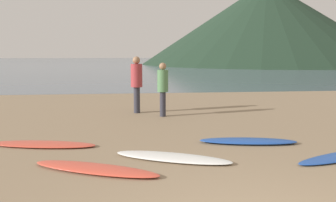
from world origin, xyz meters
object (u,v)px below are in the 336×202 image
Objects in this scene: surfboard_3 at (172,157)px; surfboard_4 at (248,141)px; surfboard_1 at (42,144)px; surfboard_2 at (95,169)px; person_1 at (137,80)px; person_0 at (163,85)px.

surfboard_3 is 1.97m from surfboard_4.
surfboard_2 reaches higher than surfboard_1.
person_1 is (2.04, 3.75, 1.02)m from surfboard_1.
surfboard_1 is at bearing -174.09° from surfboard_4.
surfboard_2 reaches higher than surfboard_3.
surfboard_1 is 1.04× the size of surfboard_3.
person_0 is 0.90× the size of person_1.
surfboard_2 is at bearing -145.83° from surfboard_4.
person_1 is at bearing 128.94° from surfboard_4.
person_1 is (-0.76, 0.71, 0.10)m from person_0.
surfboard_4 is (4.31, -0.27, 0.01)m from surfboard_1.
person_0 reaches higher than surfboard_4.
person_1 reaches higher than surfboard_1.
surfboard_2 is (1.24, -1.68, 0.01)m from surfboard_1.
person_0 is at bearing 123.94° from surfboard_4.
surfboard_2 is at bearing -136.91° from surfboard_3.
surfboard_3 is at bearing -13.73° from surfboard_1.
surfboard_1 is 2.09m from surfboard_2.
person_0 reaches higher than surfboard_1.
surfboard_4 is at bearing 49.08° from surfboard_2.
surfboard_2 is 5.06m from person_0.
person_0 is (1.56, 4.72, 0.91)m from surfboard_2.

